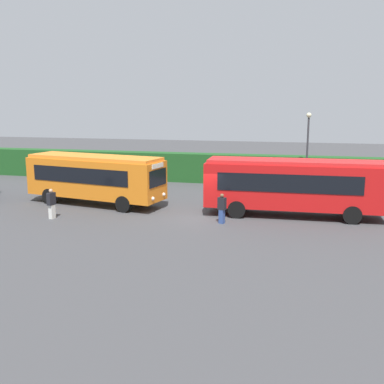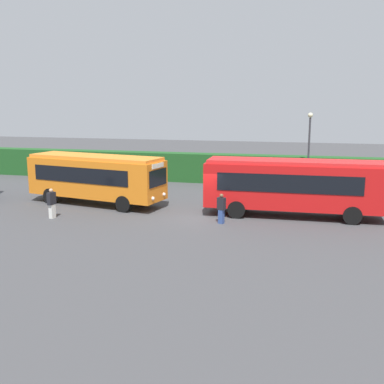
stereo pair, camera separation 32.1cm
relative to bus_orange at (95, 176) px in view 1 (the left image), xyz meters
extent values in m
plane|color=#424244|center=(7.25, -1.50, -1.81)|extent=(106.11, 106.11, 0.00)
cube|color=orange|center=(-0.01, 0.00, -0.07)|extent=(9.38, 4.16, 2.39)
cube|color=orange|center=(-0.01, 0.00, 1.23)|extent=(9.08, 3.91, 0.20)
cube|color=black|center=(-0.06, 1.29, 0.22)|extent=(6.96, 1.39, 0.96)
cube|color=black|center=(-0.54, -1.17, 0.22)|extent=(6.96, 1.39, 0.96)
cube|color=black|center=(4.47, -0.87, 0.22)|extent=(0.43, 2.00, 1.00)
cube|color=silver|center=(4.47, -0.87, 0.95)|extent=(0.30, 1.34, 0.28)
cylinder|color=black|center=(2.97, 0.58, -1.31)|extent=(1.04, 0.47, 1.00)
cylinder|color=black|center=(2.54, -1.65, -1.31)|extent=(1.04, 0.47, 1.00)
cylinder|color=black|center=(-2.55, 1.65, -1.31)|extent=(1.04, 0.47, 1.00)
cylinder|color=black|center=(-2.99, -0.57, -1.31)|extent=(1.04, 0.47, 1.00)
sphere|color=silver|center=(4.61, -0.21, -0.91)|extent=(0.22, 0.22, 0.22)
sphere|color=silver|center=(4.35, -1.54, -0.91)|extent=(0.22, 0.22, 0.22)
cube|color=red|center=(12.39, -0.29, -0.01)|extent=(10.11, 2.65, 2.51)
cube|color=red|center=(12.39, -0.29, 1.34)|extent=(9.80, 2.45, 0.20)
cube|color=black|center=(12.06, 0.92, 0.29)|extent=(7.84, 0.23, 1.00)
cube|color=black|center=(12.12, -1.51, 0.29)|extent=(7.84, 0.23, 1.00)
cylinder|color=black|center=(15.48, 0.89, -1.31)|extent=(1.01, 0.30, 1.00)
cylinder|color=black|center=(15.53, -1.31, -1.31)|extent=(1.01, 0.30, 1.00)
cylinder|color=black|center=(9.25, 0.74, -1.31)|extent=(1.01, 0.30, 1.00)
cylinder|color=black|center=(9.30, -1.46, -1.31)|extent=(1.01, 0.30, 1.00)
cube|color=silver|center=(-0.81, -4.01, -1.42)|extent=(0.29, 0.36, 0.79)
cube|color=black|center=(-0.81, -4.01, -0.67)|extent=(0.35, 0.54, 0.69)
sphere|color=tan|center=(-0.81, -4.01, -0.22)|extent=(0.22, 0.22, 0.22)
cube|color=#334C8C|center=(8.68, -2.82, -1.43)|extent=(0.34, 0.32, 0.76)
cube|color=black|center=(8.68, -2.82, -0.71)|extent=(0.49, 0.40, 0.67)
sphere|color=brown|center=(8.68, -2.82, -0.27)|extent=(0.21, 0.21, 0.21)
cube|color=#1E5020|center=(7.25, 9.92, -0.64)|extent=(65.05, 1.42, 2.35)
cone|color=orange|center=(-4.82, 5.17, -1.51)|extent=(0.36, 0.36, 0.60)
cylinder|color=#38383D|center=(13.12, 7.63, 0.88)|extent=(0.14, 0.14, 5.38)
sphere|color=beige|center=(13.12, 7.63, 3.75)|extent=(0.36, 0.36, 0.36)
camera|label=1|loc=(12.73, -26.56, 4.60)|focal=42.84mm
camera|label=2|loc=(13.04, -26.49, 4.60)|focal=42.84mm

